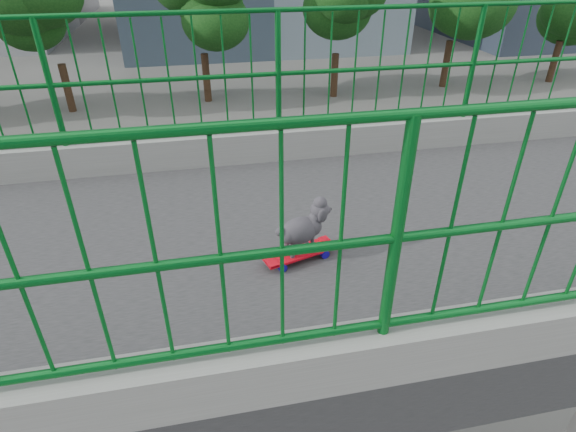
{
  "coord_description": "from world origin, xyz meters",
  "views": [
    {
      "loc": [
        2.92,
        3.22,
        8.96
      ],
      "look_at": [
        -0.3,
        3.87,
        6.96
      ],
      "focal_mm": 28.9,
      "sensor_mm": 36.0,
      "label": 1
    }
  ],
  "objects_px": {
    "poodle": "(303,227)",
    "car_3": "(506,135)",
    "car_1": "(191,248)",
    "skateboard": "(299,253)"
  },
  "relations": [
    {
      "from": "car_3",
      "to": "poodle",
      "type": "bearing_deg",
      "value": 139.08
    },
    {
      "from": "car_1",
      "to": "car_3",
      "type": "relative_size",
      "value": 0.78
    },
    {
      "from": "car_3",
      "to": "skateboard",
      "type": "bearing_deg",
      "value": 139.05
    },
    {
      "from": "poodle",
      "to": "car_3",
      "type": "relative_size",
      "value": 0.08
    },
    {
      "from": "skateboard",
      "to": "car_1",
      "type": "distance_m",
      "value": 11.56
    },
    {
      "from": "poodle",
      "to": "car_3",
      "type": "bearing_deg",
      "value": 122.63
    },
    {
      "from": "skateboard",
      "to": "car_1",
      "type": "xyz_separation_m",
      "value": [
        -9.55,
        -1.22,
        -6.39
      ]
    },
    {
      "from": "car_1",
      "to": "skateboard",
      "type": "bearing_deg",
      "value": 7.28
    },
    {
      "from": "poodle",
      "to": "car_1",
      "type": "xyz_separation_m",
      "value": [
        -9.55,
        -1.24,
        -6.6
      ]
    },
    {
      "from": "skateboard",
      "to": "poodle",
      "type": "relative_size",
      "value": 1.32
    }
  ]
}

